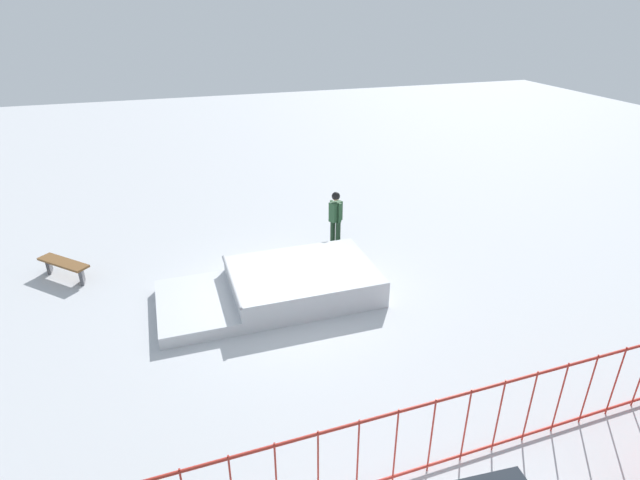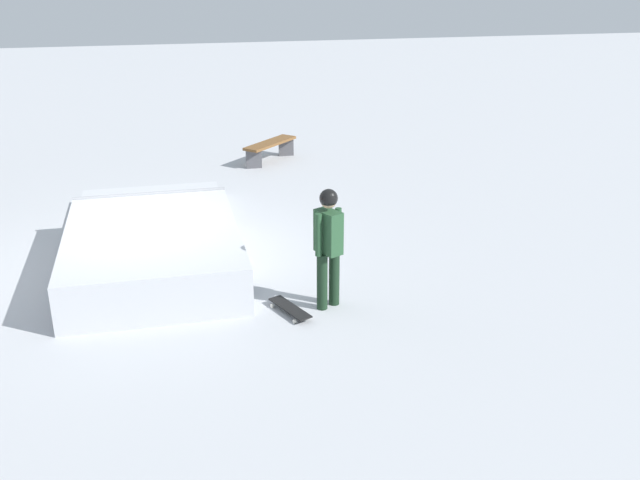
% 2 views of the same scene
% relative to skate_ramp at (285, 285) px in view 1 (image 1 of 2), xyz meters
% --- Properties ---
extents(ground_plane, '(60.00, 60.00, 0.00)m').
position_rel_skate_ramp_xyz_m(ground_plane, '(-0.00, 0.23, -0.32)').
color(ground_plane, '#B7BABF').
extents(skate_ramp, '(5.44, 2.68, 0.74)m').
position_rel_skate_ramp_xyz_m(skate_ramp, '(0.00, 0.00, 0.00)').
color(skate_ramp, silver).
rests_on(skate_ramp, ground).
extents(skater, '(0.44, 0.40, 1.73)m').
position_rel_skate_ramp_xyz_m(skater, '(-2.16, -2.39, 0.69)').
color(skater, black).
rests_on(skater, ground).
extents(skateboard, '(0.81, 0.50, 0.09)m').
position_rel_skate_ramp_xyz_m(skateboard, '(-2.26, -1.83, -0.24)').
color(skateboard, black).
rests_on(skateboard, ground).
extents(perimeter_fence, '(12.99, 0.49, 1.50)m').
position_rel_skate_ramp_xyz_m(perimeter_fence, '(-0.00, 5.81, 0.45)').
color(perimeter_fence, '#B22D23').
rests_on(perimeter_fence, ground).
extents(park_bench, '(1.42, 1.41, 0.48)m').
position_rel_skate_ramp_xyz_m(park_bench, '(5.45, -2.71, 0.04)').
color(park_bench, brown).
rests_on(park_bench, ground).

